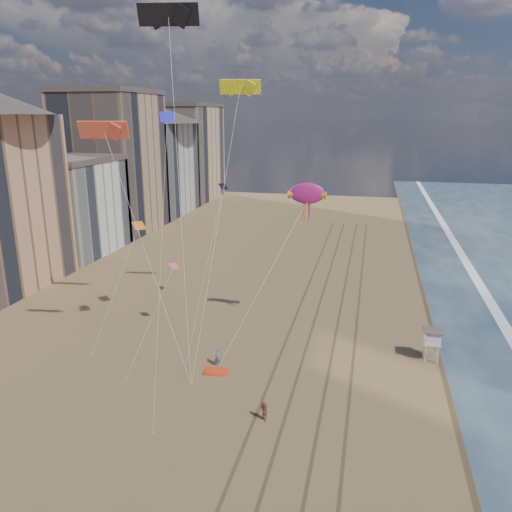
{
  "coord_description": "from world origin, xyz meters",
  "views": [
    {
      "loc": [
        7.03,
        -23.58,
        23.99
      ],
      "look_at": [
        -4.58,
        26.0,
        9.5
      ],
      "focal_mm": 35.0,
      "sensor_mm": 36.0,
      "label": 1
    }
  ],
  "objects": [
    {
      "name": "buildings",
      "position": [
        -45.73,
        65.59,
        13.55
      ],
      "size": [
        34.72,
        131.35,
        29.0
      ],
      "color": "#C6B284",
      "rests_on": "ground"
    },
    {
      "name": "kite_flyer_b",
      "position": [
        -0.42,
        10.95,
        0.86
      ],
      "size": [
        1.05,
        1.04,
        1.72
      ],
      "primitive_type": "imported",
      "rotation": [
        0.0,
        0.0,
        -0.74
      ],
      "color": "#8B5047",
      "rests_on": "ground"
    },
    {
      "name": "foam",
      "position": [
        23.2,
        40.0,
        0.0
      ],
      "size": [
        260.0,
        260.0,
        0.0
      ],
      "primitive_type": "plane",
      "color": "white",
      "rests_on": "ground"
    },
    {
      "name": "lifeguard_stand",
      "position": [
        13.79,
        24.89,
        2.54
      ],
      "size": [
        1.83,
        1.83,
        3.3
      ],
      "color": "silver",
      "rests_on": "ground"
    },
    {
      "name": "grounded_kite",
      "position": [
        -6.54,
        17.53,
        0.13
      ],
      "size": [
        2.35,
        1.6,
        0.25
      ],
      "primitive_type": "cube",
      "rotation": [
        0.0,
        0.0,
        0.08
      ],
      "color": "#F73F14",
      "rests_on": "ground"
    },
    {
      "name": "small_kites",
      "position": [
        -13.52,
        24.34,
        15.87
      ],
      "size": [
        10.76,
        15.19,
        16.57
      ],
      "color": "black",
      "rests_on": "ground"
    },
    {
      "name": "tracks",
      "position": [
        2.55,
        30.0,
        0.01
      ],
      "size": [
        7.68,
        120.0,
        0.01
      ],
      "color": "brown",
      "rests_on": "ground"
    },
    {
      "name": "parafoils",
      "position": [
        -11.44,
        22.89,
        28.15
      ],
      "size": [
        12.49,
        16.77,
        11.39
      ],
      "color": "black",
      "rests_on": "ground"
    },
    {
      "name": "show_kite",
      "position": [
        0.41,
        28.07,
        16.01
      ],
      "size": [
        5.6,
        5.1,
        19.26
      ],
      "color": "#AA1A6F",
      "rests_on": "ground"
    },
    {
      "name": "kite_flyer_a",
      "position": [
        -6.81,
        18.94,
        0.92
      ],
      "size": [
        0.78,
        0.63,
        1.84
      ],
      "primitive_type": "imported",
      "rotation": [
        0.0,
        0.0,
        0.32
      ],
      "color": "slate",
      "rests_on": "ground"
    },
    {
      "name": "wet_sand",
      "position": [
        19.0,
        40.0,
        0.0
      ],
      "size": [
        260.0,
        260.0,
        0.0
      ],
      "primitive_type": "plane",
      "color": "#42301E",
      "rests_on": "ground"
    }
  ]
}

